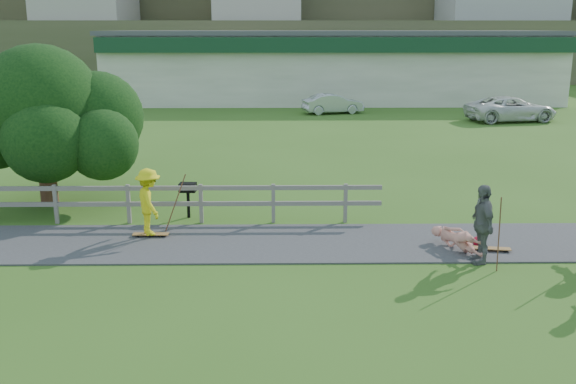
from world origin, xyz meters
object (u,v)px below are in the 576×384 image
skater_fallen (458,239)px  bbq (188,200)px  tree (44,141)px  spectator_b (482,224)px  car_white (511,109)px  car_silver (333,104)px  skater_rider (149,206)px

skater_fallen → bbq: bbq is taller
tree → spectator_b: bearing=-24.8°
car_white → car_silver: bearing=59.8°
skater_fallen → car_silver: bearing=65.6°
bbq → car_white: bearing=54.3°
spectator_b → tree: bearing=-117.9°
skater_rider → car_silver: size_ratio=0.45×
car_silver → spectator_b: bearing=168.2°
skater_fallen → tree: size_ratio=0.28×
skater_rider → spectator_b: (7.95, -1.90, 0.06)m
spectator_b → car_silver: bearing=179.4°
car_white → bbq: bearing=130.3°
skater_rider → bbq: bearing=-48.4°
skater_fallen → car_white: 24.21m
skater_rider → skater_fallen: size_ratio=1.05×
spectator_b → tree: (-11.77, 5.44, 1.01)m
tree → car_white: bearing=40.7°
skater_fallen → tree: 12.49m
skater_fallen → car_white: bearing=41.4°
skater_fallen → spectator_b: size_ratio=0.89×
car_white → bbq: (-16.10, -19.44, -0.22)m
skater_rider → skater_fallen: (7.65, -1.13, -0.56)m
skater_rider → car_white: 27.13m
bbq → tree: bearing=163.2°
tree → skater_fallen: bearing=-22.2°
car_white → bbq: size_ratio=5.14×
bbq → skater_fallen: bearing=-19.2°
skater_fallen → car_silver: size_ratio=0.43×
car_silver → bbq: car_silver is taller
skater_rider → skater_fallen: skater_rider is taller
skater_rider → bbq: (0.74, 1.83, -0.36)m
bbq → spectator_b: bearing=-23.4°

